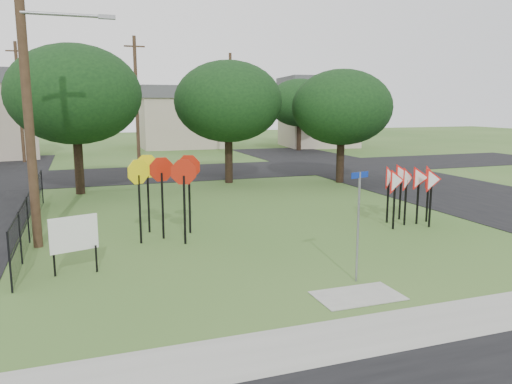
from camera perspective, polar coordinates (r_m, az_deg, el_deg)
ground at (r=14.04m, az=6.48°, el=-8.32°), size 140.00×140.00×0.00m
sidewalk at (r=10.69m, az=16.68°, el=-14.68°), size 30.00×1.60×0.02m
planting_strip at (r=9.85m, az=20.96°, el=-17.16°), size 30.00×0.80×0.02m
street_right at (r=28.67m, az=19.47°, el=0.61°), size 8.00×50.00×0.02m
street_far at (r=32.80m, az=-8.93°, el=2.18°), size 60.00×8.00×0.02m
curb_pad at (r=12.06m, az=11.56°, el=-11.55°), size 2.00×1.20×0.02m
street_name_sign at (r=12.56m, az=11.61°, el=-3.04°), size 0.56×0.18×2.78m
stop_sign_cluster at (r=16.57m, az=-10.45°, el=1.53°), size 2.51×2.11×2.73m
yield_sign_cluster at (r=19.14m, az=17.21°, el=1.26°), size 2.78×1.55×2.22m
info_board at (r=13.81m, az=-20.09°, el=-4.73°), size 1.20×0.40×1.56m
utility_pole_main at (r=16.54m, az=-24.65°, el=11.93°), size 3.55×0.33×10.00m
far_pole_a at (r=36.18m, az=-13.48°, el=10.04°), size 1.40×0.24×9.00m
far_pole_b at (r=41.70m, az=-2.92°, el=9.91°), size 1.40×0.24×8.50m
far_pole_c at (r=42.17m, az=-25.40°, el=9.32°), size 1.40×0.24×9.00m
fence_run at (r=18.65m, az=-24.33°, el=-2.08°), size 0.05×11.55×1.50m
house_mid at (r=52.91m, az=-8.77°, el=8.52°), size 8.40×8.40×6.20m
house_right at (r=53.59m, az=7.12°, el=9.12°), size 8.30×8.30×7.20m
tree_near_left at (r=25.97m, az=-20.03°, el=10.41°), size 6.40×6.40×7.27m
tree_near_mid at (r=28.10m, az=-3.19°, el=10.27°), size 6.00×6.00×6.80m
tree_near_right at (r=28.57m, az=9.78°, el=9.50°), size 5.60×5.60×6.33m
tree_far_right at (r=48.26m, az=4.97°, el=10.12°), size 6.00×6.00×6.80m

